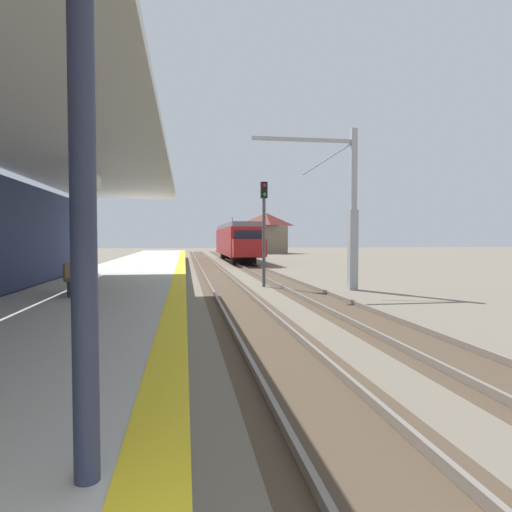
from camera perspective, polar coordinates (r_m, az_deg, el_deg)
station_platform at (r=16.79m, az=-17.46°, el=-4.58°), size 5.00×80.00×0.91m
track_pair_nearest_platform at (r=20.72m, az=-3.62°, el=-4.30°), size 2.34×120.00×0.16m
track_pair_middle at (r=21.30m, az=5.55°, el=-4.13°), size 2.34×120.00×0.16m
approaching_train at (r=47.00m, az=-2.50°, el=1.99°), size 2.93×19.60×4.76m
rail_signal_post at (r=22.32m, az=1.02°, el=4.26°), size 0.32×0.34×5.20m
catenary_pylon_far_side at (r=21.41m, az=11.45°, el=5.39°), size 5.00×0.40×7.50m
platform_bench at (r=13.11m, az=-21.76°, el=-2.48°), size 0.45×1.60×0.88m
distant_trackside_house at (r=71.32m, az=1.28°, el=3.03°), size 6.60×5.28×6.40m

